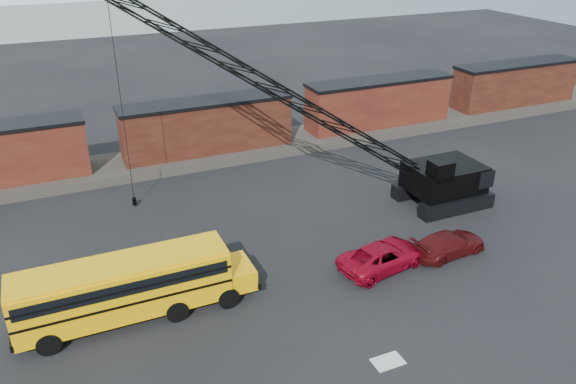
{
  "coord_description": "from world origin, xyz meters",
  "views": [
    {
      "loc": [
        -11.16,
        -19.61,
        17.55
      ],
      "look_at": [
        0.86,
        7.82,
        3.0
      ],
      "focal_mm": 35.0,
      "sensor_mm": 36.0,
      "label": 1
    }
  ],
  "objects_px": {
    "school_bus": "(131,286)",
    "red_pickup": "(382,256)",
    "crawler_crane": "(276,90)",
    "maroon_suv": "(449,244)"
  },
  "relations": [
    {
      "from": "red_pickup",
      "to": "maroon_suv",
      "type": "xyz_separation_m",
      "value": [
        4.27,
        -0.33,
        -0.04
      ]
    },
    {
      "from": "school_bus",
      "to": "maroon_suv",
      "type": "xyz_separation_m",
      "value": [
        17.7,
        -1.52,
        -1.11
      ]
    },
    {
      "from": "crawler_crane",
      "to": "red_pickup",
      "type": "bearing_deg",
      "value": -75.24
    },
    {
      "from": "red_pickup",
      "to": "maroon_suv",
      "type": "relative_size",
      "value": 1.11
    },
    {
      "from": "school_bus",
      "to": "crawler_crane",
      "type": "distance_m",
      "value": 15.02
    },
    {
      "from": "maroon_suv",
      "to": "crawler_crane",
      "type": "height_order",
      "value": "crawler_crane"
    },
    {
      "from": "school_bus",
      "to": "crawler_crane",
      "type": "xyz_separation_m",
      "value": [
        10.98,
        8.1,
        6.27
      ]
    },
    {
      "from": "school_bus",
      "to": "crawler_crane",
      "type": "relative_size",
      "value": 0.51
    },
    {
      "from": "school_bus",
      "to": "red_pickup",
      "type": "xyz_separation_m",
      "value": [
        13.43,
        -1.18,
        -1.06
      ]
    },
    {
      "from": "school_bus",
      "to": "maroon_suv",
      "type": "bearing_deg",
      "value": -4.89
    }
  ]
}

